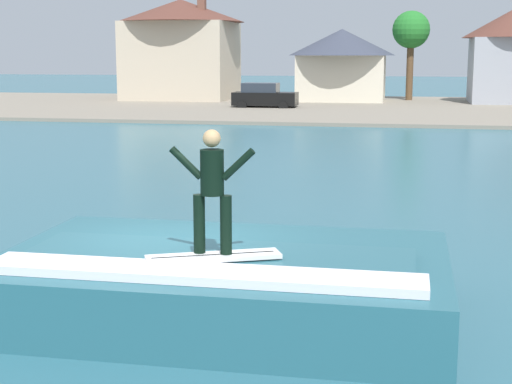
% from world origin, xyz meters
% --- Properties ---
extents(ground_plane, '(260.00, 260.00, 0.00)m').
position_xyz_m(ground_plane, '(0.00, 0.00, 0.00)').
color(ground_plane, '#2E6272').
extents(wave_crest, '(6.44, 4.12, 1.06)m').
position_xyz_m(wave_crest, '(0.99, -0.49, 0.50)').
color(wave_crest, '#275F6C').
rests_on(wave_crest, ground_plane).
extents(surfboard, '(1.84, 1.12, 0.06)m').
position_xyz_m(surfboard, '(1.03, -1.24, 1.09)').
color(surfboard, white).
rests_on(surfboard, wave_crest).
extents(surfer, '(1.19, 0.32, 1.70)m').
position_xyz_m(surfer, '(1.01, -1.18, 2.07)').
color(surfer, black).
rests_on(surfer, surfboard).
extents(shoreline_bank, '(120.00, 27.77, 0.20)m').
position_xyz_m(shoreline_bank, '(0.00, 44.23, 0.10)').
color(shoreline_bank, gray).
rests_on(shoreline_bank, ground_plane).
extents(car_near_shore, '(4.43, 2.23, 1.86)m').
position_xyz_m(car_near_shore, '(-6.40, 42.21, 0.95)').
color(car_near_shore, black).
rests_on(car_near_shore, ground_plane).
extents(house_with_chimney, '(10.32, 10.32, 8.68)m').
position_xyz_m(house_with_chimney, '(-14.88, 50.78, 4.53)').
color(house_with_chimney, beige).
rests_on(house_with_chimney, ground_plane).
extents(house_small_cottage, '(8.27, 8.27, 5.75)m').
position_xyz_m(house_small_cottage, '(-1.78, 50.38, 3.41)').
color(house_small_cottage, beige).
rests_on(house_small_cottage, ground_plane).
extents(tree_tall_bare, '(2.95, 2.95, 7.22)m').
position_xyz_m(tree_tall_bare, '(3.45, 52.80, 5.57)').
color(tree_tall_bare, brown).
rests_on(tree_tall_bare, ground_plane).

